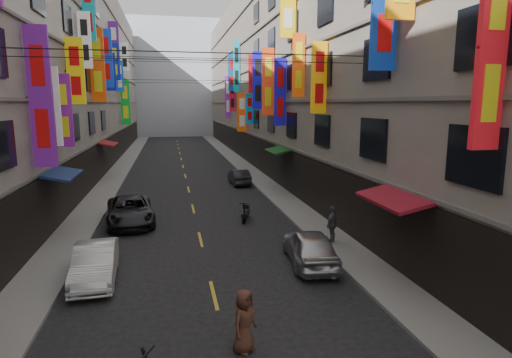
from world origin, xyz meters
name	(u,v)px	position (x,y,z in m)	size (l,w,h in m)	color
sidewalk_left	(113,178)	(-6.00, 42.00, 0.06)	(2.00, 90.00, 0.12)	slate
sidewalk_right	(253,173)	(6.00, 42.00, 0.06)	(2.00, 90.00, 0.12)	slate
building_row_left	(26,61)	(-11.99, 42.00, 9.49)	(10.14, 90.00, 19.00)	gray
building_row_right	(319,67)	(11.99, 42.00, 9.49)	(10.14, 90.00, 19.00)	gray
haze_block	(174,79)	(0.00, 92.00, 11.00)	(18.00, 8.00, 22.00)	#ADB3C1
shop_signage	(183,62)	(-0.13, 35.50, 9.05)	(14.00, 55.00, 11.99)	#1045BD
street_awnings	(170,170)	(-1.26, 26.00, 3.00)	(13.99, 35.20, 0.41)	#124619
overhead_cables	(189,58)	(0.00, 30.00, 8.80)	(14.00, 38.04, 1.24)	black
lane_markings	(187,182)	(0.00, 39.00, 0.00)	(0.12, 80.20, 0.01)	gold
scooter_far_right	(246,212)	(2.67, 26.88, 0.44)	(0.77, 1.74, 1.14)	black
car_left_mid	(95,263)	(-4.00, 20.01, 0.66)	(1.39, 3.99, 1.32)	silver
car_left_far	(130,211)	(-3.41, 27.40, 0.70)	(2.31, 5.01, 1.39)	black
car_right_mid	(310,247)	(4.00, 20.03, 0.70)	(1.66, 4.14, 1.41)	#B8B8BD
car_right_far	(239,177)	(4.00, 37.28, 0.60)	(1.26, 3.62, 1.19)	#26262E
pedestrian_rfar	(332,224)	(5.71, 22.06, 0.96)	(0.99, 0.56, 1.68)	#565659
pedestrian_crossing	(244,321)	(0.43, 14.60, 0.83)	(0.81, 0.55, 1.66)	#4D2B1E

